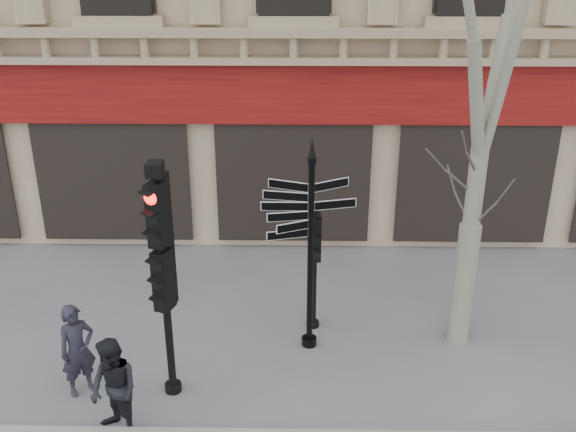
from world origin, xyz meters
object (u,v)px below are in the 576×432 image
object	(u,v)px
traffic_signal_main	(162,255)
traffic_signal_secondary	(314,249)
pedestrian_b	(114,390)
pedestrian_a	(78,350)
fingerpost	(311,212)

from	to	relation	value
traffic_signal_main	traffic_signal_secondary	bearing A→B (deg)	59.50
traffic_signal_secondary	pedestrian_b	xyz separation A→B (m)	(-2.82, -2.88, -0.79)
traffic_signal_main	pedestrian_a	bearing A→B (deg)	-159.58
traffic_signal_secondary	pedestrian_a	world-z (taller)	traffic_signal_secondary
traffic_signal_main	pedestrian_b	bearing A→B (deg)	-101.70
traffic_signal_secondary	pedestrian_b	distance (m)	4.10
fingerpost	pedestrian_b	xyz separation A→B (m)	(-2.74, -2.28, -1.75)
pedestrian_a	traffic_signal_secondary	bearing A→B (deg)	-13.00
fingerpost	pedestrian_b	world-z (taller)	fingerpost
traffic_signal_secondary	fingerpost	bearing A→B (deg)	-103.77
traffic_signal_main	traffic_signal_secondary	world-z (taller)	traffic_signal_main
traffic_signal_main	pedestrian_b	world-z (taller)	traffic_signal_main
fingerpost	pedestrian_a	distance (m)	4.19
traffic_signal_secondary	pedestrian_a	bearing A→B (deg)	-158.36
traffic_signal_main	pedestrian_a	size ratio (longest dim) A/B	2.48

